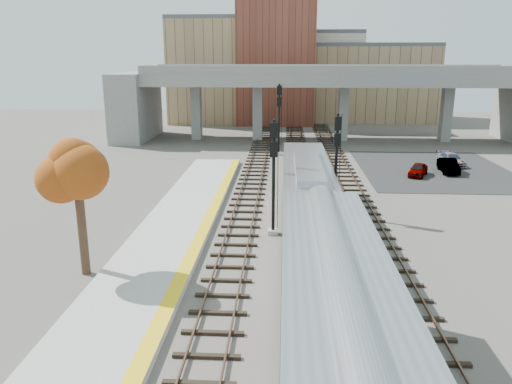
% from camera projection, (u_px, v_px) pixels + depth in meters
% --- Properties ---
extents(ground, '(160.00, 160.00, 0.00)m').
position_uv_depth(ground, '(293.00, 306.00, 21.94)').
color(ground, '#47423D').
rests_on(ground, ground).
extents(platform, '(4.50, 60.00, 0.35)m').
position_uv_depth(platform, '(131.00, 298.00, 22.30)').
color(platform, '#9E9E99').
rests_on(platform, ground).
extents(yellow_strip, '(0.70, 60.00, 0.01)m').
position_uv_depth(yellow_strip, '(173.00, 295.00, 22.15)').
color(yellow_strip, yellow).
rests_on(yellow_strip, platform).
extents(tracks, '(10.70, 95.00, 0.25)m').
position_uv_depth(tracks, '(304.00, 216.00, 33.91)').
color(tracks, black).
rests_on(tracks, ground).
extents(overpass, '(54.00, 12.00, 9.50)m').
position_uv_depth(overpass, '(327.00, 95.00, 63.47)').
color(overpass, slate).
rests_on(overpass, ground).
extents(buildings_far, '(43.00, 21.00, 20.60)m').
position_uv_depth(buildings_far, '(296.00, 73.00, 83.89)').
color(buildings_far, '#9E845C').
rests_on(buildings_far, ground).
extents(parking_lot, '(14.00, 18.00, 0.04)m').
position_uv_depth(parking_lot, '(434.00, 169.00, 48.13)').
color(parking_lot, black).
rests_on(parking_lot, ground).
extents(locomotive, '(3.02, 19.05, 4.10)m').
position_uv_depth(locomotive, '(307.00, 195.00, 30.90)').
color(locomotive, '#A8AAB2').
rests_on(locomotive, ground).
extents(signal_mast_near, '(0.60, 0.64, 7.06)m').
position_uv_depth(signal_mast_near, '(273.00, 179.00, 29.73)').
color(signal_mast_near, '#9E9E99').
rests_on(signal_mast_near, ground).
extents(signal_mast_mid, '(0.60, 0.64, 6.95)m').
position_uv_depth(signal_mast_mid, '(336.00, 167.00, 33.43)').
color(signal_mast_mid, '#9E9E99').
rests_on(signal_mast_mid, ground).
extents(signal_mast_far, '(0.60, 0.64, 7.73)m').
position_uv_depth(signal_mast_far, '(279.00, 119.00, 54.14)').
color(signal_mast_far, '#9E9E99').
rests_on(signal_mast_far, ground).
extents(tree, '(3.60, 3.60, 7.47)m').
position_uv_depth(tree, '(76.00, 166.00, 23.73)').
color(tree, '#382619').
rests_on(tree, ground).
extents(car_a, '(2.64, 3.65, 1.15)m').
position_uv_depth(car_a, '(418.00, 170.00, 45.34)').
color(car_a, '#99999E').
rests_on(car_a, parking_lot).
extents(car_b, '(1.68, 4.04, 1.30)m').
position_uv_depth(car_b, '(449.00, 166.00, 46.53)').
color(car_b, '#99999E').
rests_on(car_b, parking_lot).
extents(car_c, '(2.23, 4.29, 1.19)m').
position_uv_depth(car_c, '(451.00, 159.00, 49.77)').
color(car_c, '#99999E').
rests_on(car_c, parking_lot).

